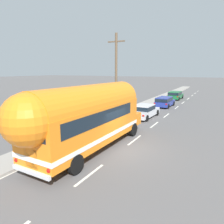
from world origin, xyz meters
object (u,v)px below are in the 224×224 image
Objects in this scene: painted_bus at (86,116)px; car_lead at (144,111)px; car_second at (164,101)px; car_third at (175,95)px; utility_pole at (116,76)px.

car_lead is (-0.15, 10.85, -1.56)m from painted_bus.
car_second is 8.49m from car_third.
car_third is (-0.28, 8.49, -0.01)m from car_second.
car_third is at bearing 91.88° from car_second.
car_lead and car_third have the same top height.
utility_pole is 10.63m from car_second.
car_lead is at bearing 42.63° from utility_pole.
utility_pole is at bearing -137.37° from car_lead.
car_lead is 16.02m from car_third.
car_second is at bearing 75.08° from utility_pole.
utility_pole reaches higher than car_lead.
painted_bus is 2.57× the size of car_third.
car_second is (2.57, 9.65, -3.63)m from utility_pole.
car_second is (0.12, 18.38, -1.51)m from painted_bus.
painted_bus is 26.91m from car_third.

